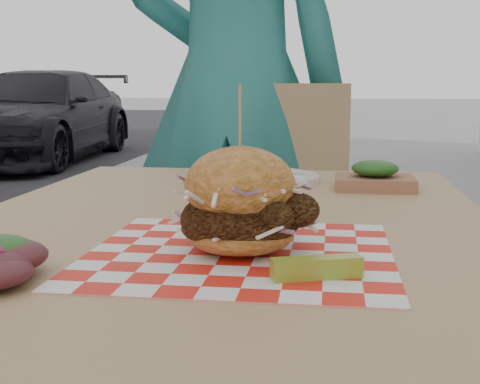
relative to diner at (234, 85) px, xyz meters
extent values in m
imported|color=teal|center=(0.00, 0.00, 0.00)|extent=(0.69, 0.46, 1.89)
imported|color=black|center=(-3.28, 5.73, -0.39)|extent=(1.71, 3.87, 1.11)
cube|color=tan|center=(0.14, -1.10, -0.21)|extent=(0.80, 1.20, 0.04)
cylinder|color=#333338|center=(-0.20, -0.56, -0.59)|extent=(0.05, 0.05, 0.71)
cylinder|color=#333338|center=(0.48, -0.56, -0.59)|extent=(0.05, 0.05, 0.71)
cube|color=tan|center=(0.14, -0.27, -0.49)|extent=(0.42, 0.42, 0.04)
cube|color=tan|center=(0.14, -0.07, -0.24)|extent=(0.42, 0.04, 0.50)
cylinder|color=#333338|center=(-0.04, -0.45, -0.73)|extent=(0.03, 0.03, 0.43)
cylinder|color=#333338|center=(0.32, -0.45, -0.73)|extent=(0.03, 0.03, 0.43)
cylinder|color=#333338|center=(-0.04, -0.09, -0.73)|extent=(0.03, 0.03, 0.43)
cylinder|color=#333338|center=(0.32, -0.09, -0.73)|extent=(0.03, 0.03, 0.43)
cube|color=red|center=(0.20, -1.28, -0.19)|extent=(0.36, 0.36, 0.00)
ellipsoid|color=#D6833C|center=(0.20, -1.28, -0.17)|extent=(0.13, 0.13, 0.05)
ellipsoid|color=brown|center=(0.20, -1.28, -0.15)|extent=(0.14, 0.13, 0.07)
ellipsoid|color=#D6833C|center=(0.20, -1.28, -0.11)|extent=(0.13, 0.13, 0.09)
cylinder|color=tan|center=(0.20, -1.28, -0.04)|extent=(0.00, 0.00, 0.10)
cube|color=olive|center=(0.29, -1.38, -0.18)|extent=(0.10, 0.05, 0.02)
ellipsoid|color=#3F1419|center=(-0.03, -1.44, -0.18)|extent=(0.08, 0.08, 0.03)
ellipsoid|color=#144817|center=(-0.04, -1.42, -0.18)|extent=(0.08, 0.08, 0.03)
cylinder|color=white|center=(0.14, -0.69, -0.19)|extent=(0.27, 0.27, 0.01)
cube|color=silver|center=(0.11, -0.69, -0.18)|extent=(0.15, 0.03, 0.00)
cube|color=silver|center=(0.17, -0.69, -0.18)|extent=(0.15, 0.03, 0.00)
cube|color=#966144|center=(0.38, -0.76, -0.18)|extent=(0.15, 0.12, 0.02)
ellipsoid|color=#144817|center=(0.38, -0.76, -0.15)|extent=(0.09, 0.09, 0.03)
camera|label=1|loc=(0.30, -2.05, 0.01)|focal=50.00mm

